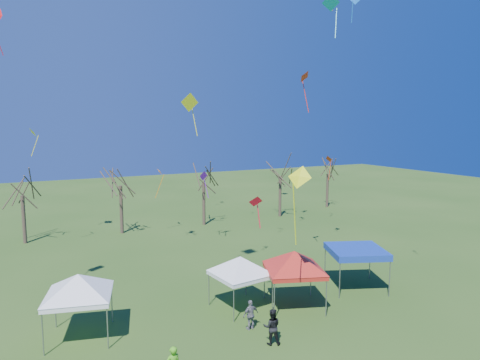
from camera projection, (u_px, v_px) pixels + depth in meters
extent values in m
plane|color=#2A4C18|center=(274.00, 340.00, 20.87)|extent=(140.00, 140.00, 0.00)
cylinder|color=#3D2D21|center=(24.00, 219.00, 37.61)|extent=(0.32, 0.32, 4.28)
cylinder|color=#3D2D21|center=(121.00, 210.00, 41.09)|extent=(0.32, 0.32, 4.64)
cylinder|color=#3D2D21|center=(204.00, 204.00, 44.56)|extent=(0.32, 0.32, 4.49)
cylinder|color=#3D2D21|center=(280.00, 197.00, 48.69)|extent=(0.32, 0.32, 4.47)
cylinder|color=#3D2D21|center=(327.00, 190.00, 54.27)|extent=(0.32, 0.32, 4.23)
cylinder|color=gray|center=(43.00, 335.00, 19.30)|extent=(0.06, 0.06, 2.01)
cylinder|color=gray|center=(55.00, 309.00, 22.02)|extent=(0.06, 0.06, 2.01)
cylinder|color=gray|center=(108.00, 328.00, 19.91)|extent=(0.06, 0.06, 2.01)
cylinder|color=gray|center=(112.00, 304.00, 22.63)|extent=(0.06, 0.06, 2.01)
cube|color=white|center=(79.00, 296.00, 20.82)|extent=(3.66, 3.66, 0.24)
pyramid|color=white|center=(78.00, 274.00, 20.68)|extent=(4.13, 4.13, 1.00)
cylinder|color=gray|center=(234.00, 305.00, 22.63)|extent=(0.06, 0.06, 1.87)
cylinder|color=gray|center=(209.00, 290.00, 24.78)|extent=(0.06, 0.06, 1.87)
cylinder|color=gray|center=(273.00, 294.00, 24.09)|extent=(0.06, 0.06, 1.87)
cylinder|color=gray|center=(246.00, 280.00, 26.24)|extent=(0.06, 0.06, 1.87)
cube|color=white|center=(240.00, 274.00, 24.30)|extent=(3.15, 3.15, 0.22)
pyramid|color=white|center=(240.00, 256.00, 24.17)|extent=(3.94, 3.94, 0.94)
cylinder|color=gray|center=(274.00, 301.00, 22.88)|extent=(0.06, 0.06, 2.06)
cylinder|color=gray|center=(264.00, 282.00, 25.71)|extent=(0.06, 0.06, 2.06)
cylinder|color=gray|center=(326.00, 299.00, 23.24)|extent=(0.06, 0.06, 2.06)
cylinder|color=gray|center=(311.00, 280.00, 26.08)|extent=(0.06, 0.06, 2.06)
cube|color=red|center=(294.00, 271.00, 24.33)|extent=(3.94, 3.94, 0.25)
pyramid|color=red|center=(294.00, 251.00, 24.18)|extent=(4.12, 4.12, 1.03)
cylinder|color=gray|center=(340.00, 281.00, 25.70)|extent=(0.07, 0.07, 2.22)
cylinder|color=gray|center=(325.00, 264.00, 28.78)|extent=(0.07, 0.07, 2.22)
cylinder|color=gray|center=(390.00, 279.00, 25.97)|extent=(0.07, 0.07, 2.22)
cylinder|color=gray|center=(370.00, 263.00, 29.05)|extent=(0.07, 0.07, 2.22)
cube|color=#0F309C|center=(356.00, 252.00, 27.21)|extent=(4.34, 4.34, 0.27)
cube|color=#0F309C|center=(356.00, 249.00, 27.19)|extent=(4.34, 4.34, 0.13)
imported|color=black|center=(272.00, 327.00, 20.35)|extent=(1.05, 0.97, 1.75)
imported|color=slate|center=(251.00, 315.00, 21.85)|extent=(0.95, 0.48, 1.56)
cone|color=red|center=(304.00, 76.00, 29.06)|extent=(1.12, 0.98, 0.79)
cube|color=red|center=(306.00, 96.00, 29.44)|extent=(0.30, 0.52, 2.21)
cone|color=yellow|center=(189.00, 102.00, 32.32)|extent=(1.52, 0.60, 1.47)
cube|color=yellow|center=(195.00, 122.00, 32.74)|extent=(0.14, 0.88, 2.20)
cone|color=#FEFA1A|center=(33.00, 132.00, 33.76)|extent=(0.72, 0.99, 0.79)
cube|color=#FEFA1A|center=(35.00, 146.00, 33.65)|extent=(0.66, 0.17, 1.66)
cone|color=#D6E718|center=(299.00, 177.00, 20.05)|extent=(1.24, 1.41, 1.08)
cube|color=#D6E718|center=(295.00, 215.00, 20.41)|extent=(0.43, 0.27, 3.08)
cone|color=orange|center=(160.00, 171.00, 40.85)|extent=(0.81, 0.97, 0.70)
cube|color=orange|center=(160.00, 186.00, 40.59)|extent=(0.87, 0.36, 2.33)
cube|color=blue|center=(352.00, 12.00, 22.08)|extent=(0.21, 0.29, 1.02)
cone|color=purple|center=(203.00, 176.00, 37.36)|extent=(0.95, 0.57, 0.89)
cube|color=purple|center=(206.00, 188.00, 37.71)|extent=(0.24, 0.62, 1.78)
cone|color=#0BABAC|center=(331.00, 2.00, 23.41)|extent=(1.14, 1.12, 0.87)
cube|color=#0BABAC|center=(336.00, 23.00, 23.47)|extent=(0.47, 0.51, 1.73)
cone|color=red|center=(255.00, 201.00, 23.67)|extent=(0.89, 0.65, 0.70)
cube|color=red|center=(259.00, 216.00, 23.86)|extent=(0.07, 0.45, 1.33)
cone|color=red|center=(329.00, 159.00, 45.03)|extent=(0.60, 0.90, 0.76)
cube|color=red|center=(330.00, 170.00, 45.06)|extent=(0.37, 0.09, 2.04)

